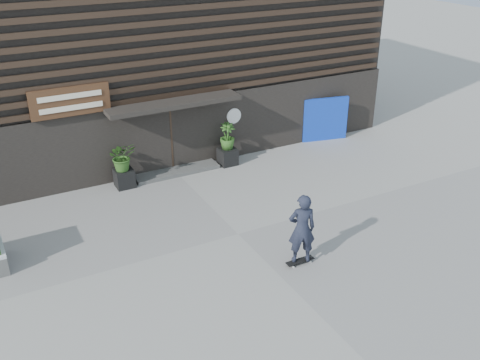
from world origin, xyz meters
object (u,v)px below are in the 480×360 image
planter_pot_right (228,156)px  skateboarder (302,229)px  blue_tarp (325,119)px  planter_pot_left (124,178)px

planter_pot_right → skateboarder: 6.56m
planter_pot_right → blue_tarp: 4.50m
planter_pot_right → blue_tarp: (4.45, 0.30, 0.56)m
blue_tarp → skateboarder: (-5.61, -6.72, 0.17)m
planter_pot_left → planter_pot_right: (3.80, 0.00, 0.00)m
planter_pot_right → skateboarder: skateboarder is taller
planter_pot_left → blue_tarp: blue_tarp is taller
skateboarder → planter_pot_left: bearing=112.3°
planter_pot_left → skateboarder: (2.64, -6.42, 0.73)m
planter_pot_right → planter_pot_left: bearing=180.0°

